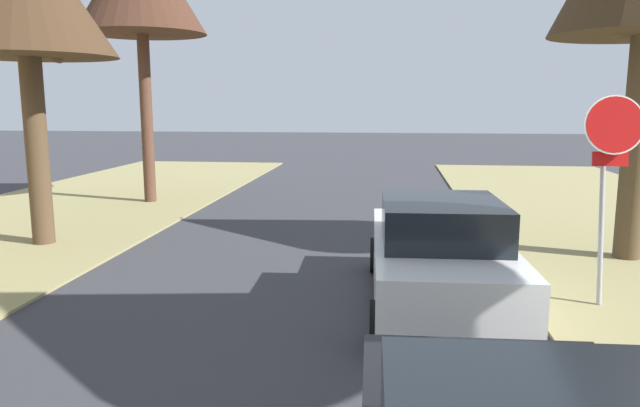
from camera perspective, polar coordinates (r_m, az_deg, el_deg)
stop_sign_far at (r=9.08m, az=26.10°, el=4.16°), size 0.81×0.48×2.95m
parked_sedan_white at (r=8.64m, az=11.32°, el=-5.08°), size 2.08×4.46×1.57m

